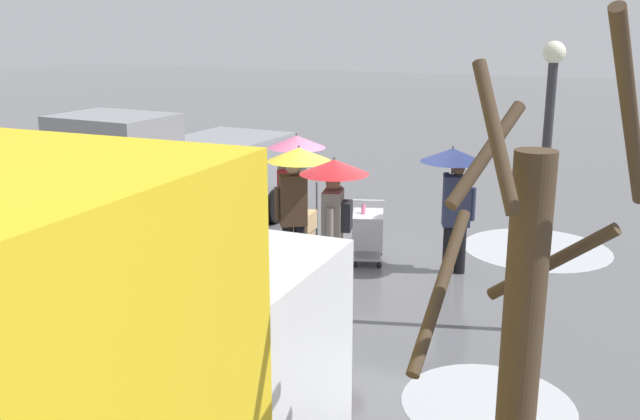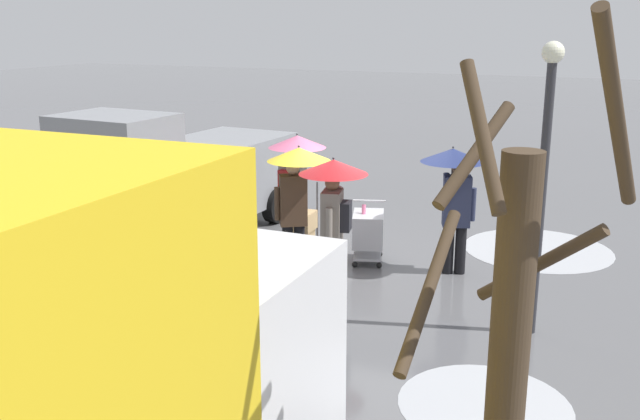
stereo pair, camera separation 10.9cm
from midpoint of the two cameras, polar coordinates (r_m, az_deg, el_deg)
ground_plane at (r=12.21m, az=3.50°, el=-4.84°), size 90.00×90.00×0.00m
slush_patch_near_cluster at (r=8.42m, az=12.79°, el=-14.76°), size 1.91×1.91×0.01m
slush_patch_under_van at (r=13.89m, az=16.56°, el=-2.96°), size 2.68×2.68×0.01m
slush_patch_mid_street at (r=10.79m, az=-3.00°, el=-7.52°), size 1.25×1.25×0.01m
slush_patch_far_side at (r=11.04m, az=-20.87°, el=-8.01°), size 2.38×2.38×0.01m
cargo_van_parked_right at (r=13.82m, az=-11.39°, el=2.33°), size 2.43×5.45×2.60m
shopping_cart_vendor at (r=12.48m, az=3.56°, el=-1.64°), size 0.78×0.95×1.04m
hand_dolly_boxes at (r=12.80m, az=-1.82°, el=-1.47°), size 0.57×0.74×1.32m
pedestrian_pink_side at (r=11.74m, az=-2.15°, el=2.43°), size 1.04×1.04×2.15m
pedestrian_black_side at (r=12.99m, az=-2.30°, el=3.58°), size 1.04×1.04×2.15m
pedestrian_white_side at (r=10.70m, az=0.83°, el=1.14°), size 1.04×1.04×2.15m
pedestrian_far_side at (r=11.88m, az=10.33°, el=2.28°), size 1.04×1.04×2.15m
bare_tree_near at (r=4.61m, az=14.59°, el=-14.06°), size 1.16×1.13×4.20m
street_lamp at (r=9.64m, az=17.13°, el=3.81°), size 0.28×0.28×3.86m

